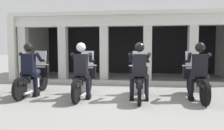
% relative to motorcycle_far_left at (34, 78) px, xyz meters
% --- Properties ---
extents(ground_plane, '(80.00, 80.00, 0.00)m').
position_rel_motorcycle_far_left_xyz_m(ground_plane, '(2.42, 3.10, -0.50)').
color(ground_plane, gray).
extents(station_building, '(10.33, 4.02, 2.98)m').
position_rel_motorcycle_far_left_xyz_m(station_building, '(2.69, 4.81, 1.39)').
color(station_building, black).
rests_on(station_building, ground).
extents(kerb_strip, '(9.83, 0.24, 0.12)m').
position_rel_motorcycle_far_left_xyz_m(kerb_strip, '(2.69, 2.36, -0.44)').
color(kerb_strip, '#B7B5AD').
rests_on(kerb_strip, ground).
extents(motorcycle_far_left, '(0.62, 2.04, 1.35)m').
position_rel_motorcycle_far_left_xyz_m(motorcycle_far_left, '(0.00, 0.00, 0.00)').
color(motorcycle_far_left, black).
rests_on(motorcycle_far_left, ground).
extents(police_officer_far_left, '(0.63, 0.61, 1.58)m').
position_rel_motorcycle_far_left_xyz_m(police_officer_far_left, '(-0.00, -0.28, 0.44)').
color(police_officer_far_left, black).
rests_on(police_officer_far_left, ground).
extents(motorcycle_center_left, '(0.62, 2.04, 1.35)m').
position_rel_motorcycle_far_left_xyz_m(motorcycle_center_left, '(1.61, -0.13, 0.00)').
color(motorcycle_center_left, black).
rests_on(motorcycle_center_left, ground).
extents(police_officer_center_left, '(0.63, 0.61, 1.58)m').
position_rel_motorcycle_far_left_xyz_m(police_officer_center_left, '(1.61, -0.41, 0.44)').
color(police_officer_center_left, black).
rests_on(police_officer_center_left, ground).
extents(motorcycle_center_right, '(0.62, 2.04, 1.35)m').
position_rel_motorcycle_far_left_xyz_m(motorcycle_center_right, '(3.23, -0.10, 0.00)').
color(motorcycle_center_right, black).
rests_on(motorcycle_center_right, ground).
extents(police_officer_center_right, '(0.63, 0.61, 1.58)m').
position_rel_motorcycle_far_left_xyz_m(police_officer_center_right, '(3.23, -0.39, 0.44)').
color(police_officer_center_right, black).
rests_on(police_officer_center_right, ground).
extents(motorcycle_far_right, '(0.62, 2.04, 1.35)m').
position_rel_motorcycle_far_left_xyz_m(motorcycle_far_right, '(4.84, 0.04, 0.00)').
color(motorcycle_far_right, black).
rests_on(motorcycle_far_right, ground).
extents(police_officer_far_right, '(0.63, 0.61, 1.58)m').
position_rel_motorcycle_far_left_xyz_m(police_officer_far_right, '(4.84, -0.24, 0.44)').
color(police_officer_far_right, black).
rests_on(police_officer_far_right, ground).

